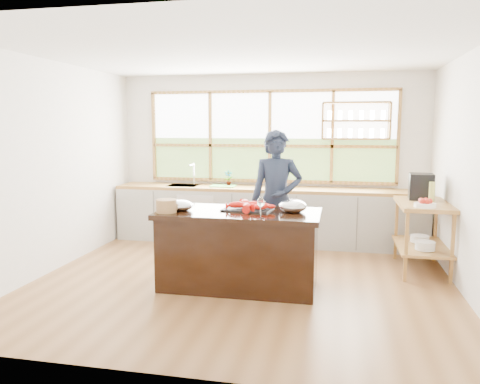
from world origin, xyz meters
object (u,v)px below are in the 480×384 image
(cook, at_px, (276,201))
(espresso_machine, at_px, (421,187))
(island, at_px, (239,249))
(wicker_basket, at_px, (166,206))

(cook, xyz_separation_m, espresso_machine, (1.86, 0.59, 0.16))
(island, height_order, wicker_basket, wicker_basket)
(cook, height_order, wicker_basket, cook)
(espresso_machine, bearing_deg, wicker_basket, -147.62)
(cook, height_order, espresso_machine, cook)
(espresso_machine, bearing_deg, cook, -158.13)
(island, bearing_deg, wicker_basket, -163.23)
(cook, distance_m, wicker_basket, 1.51)
(island, bearing_deg, cook, 66.51)
(island, relative_size, wicker_basket, 8.00)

